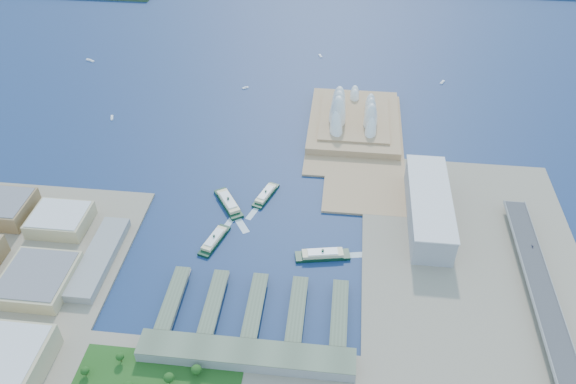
# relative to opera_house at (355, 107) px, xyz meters

# --- Properties ---
(ground) EXTENTS (3000.00, 3000.00, 0.00)m
(ground) POSITION_rel_opera_house_xyz_m (-105.00, -280.00, -32.00)
(ground) COLOR #0F1C47
(ground) RESTS_ON ground
(east_land) EXTENTS (240.00, 500.00, 3.00)m
(east_land) POSITION_rel_opera_house_xyz_m (135.00, -330.00, -30.50)
(east_land) COLOR gray
(east_land) RESTS_ON ground
(peninsula) EXTENTS (135.00, 220.00, 3.00)m
(peninsula) POSITION_rel_opera_house_xyz_m (2.50, -20.00, -30.50)
(peninsula) COLOR tan
(peninsula) RESTS_ON ground
(opera_house) EXTENTS (134.00, 180.00, 58.00)m
(opera_house) POSITION_rel_opera_house_xyz_m (0.00, 0.00, 0.00)
(opera_house) COLOR white
(opera_house) RESTS_ON peninsula
(toaster_building) EXTENTS (45.00, 155.00, 35.00)m
(toaster_building) POSITION_rel_opera_house_xyz_m (90.00, -200.00, -11.50)
(toaster_building) COLOR #929297
(toaster_building) RESTS_ON east_land
(expressway) EXTENTS (26.00, 340.00, 11.85)m
(expressway) POSITION_rel_opera_house_xyz_m (195.00, -340.00, -23.07)
(expressway) COLOR gray
(expressway) RESTS_ON east_land
(west_buildings) EXTENTS (200.00, 280.00, 27.00)m
(west_buildings) POSITION_rel_opera_house_xyz_m (-355.00, -350.00, -15.50)
(west_buildings) COLOR olive
(west_buildings) RESTS_ON west_land
(ferry_wharves) EXTENTS (184.00, 90.00, 9.30)m
(ferry_wharves) POSITION_rel_opera_house_xyz_m (-91.00, -355.00, -27.35)
(ferry_wharves) COLOR #546149
(ferry_wharves) RESTS_ON ground
(terminal_building) EXTENTS (200.00, 28.00, 12.00)m
(terminal_building) POSITION_rel_opera_house_xyz_m (-90.00, -415.00, -23.00)
(terminal_building) COLOR gray
(terminal_building) RESTS_ON south_land
(ferry_a) EXTENTS (45.87, 59.54, 11.50)m
(ferry_a) POSITION_rel_opera_house_xyz_m (-149.33, -197.59, -26.25)
(ferry_a) COLOR black
(ferry_a) RESTS_ON ground
(ferry_b) EXTENTS (29.16, 53.03, 9.75)m
(ferry_b) POSITION_rel_opera_house_xyz_m (-105.95, -176.69, -27.13)
(ferry_b) COLOR black
(ferry_b) RESTS_ON ground
(ferry_c) EXTENTS (28.81, 55.32, 10.15)m
(ferry_c) POSITION_rel_opera_house_xyz_m (-152.73, -263.59, -26.93)
(ferry_c) COLOR black
(ferry_c) RESTS_ON ground
(ferry_d) EXTENTS (62.09, 26.44, 11.40)m
(ferry_d) POSITION_rel_opera_house_xyz_m (-28.67, -273.85, -26.30)
(ferry_d) COLOR black
(ferry_d) RESTS_ON ground
(boat_a) EXTENTS (7.69, 13.80, 2.59)m
(boat_a) POSITION_rel_opera_house_xyz_m (-363.42, -18.75, -30.70)
(boat_a) COLOR white
(boat_a) RESTS_ON ground
(boat_b) EXTENTS (10.00, 8.51, 2.65)m
(boat_b) POSITION_rel_opera_house_xyz_m (-178.58, 94.82, -30.67)
(boat_b) COLOR white
(boat_b) RESTS_ON ground
(boat_c) EXTENTS (8.98, 13.28, 2.91)m
(boat_c) POSITION_rel_opera_house_xyz_m (144.04, 150.24, -30.55)
(boat_c) COLOR white
(boat_c) RESTS_ON ground
(boat_d) EXTENTS (17.62, 11.14, 2.98)m
(boat_d) POSITION_rel_opera_house_xyz_m (-470.11, 163.06, -30.51)
(boat_d) COLOR white
(boat_d) RESTS_ON ground
(boat_e) EXTENTS (7.22, 11.56, 2.71)m
(boat_e) POSITION_rel_opera_house_xyz_m (-64.46, 226.40, -30.65)
(boat_e) COLOR white
(boat_e) RESTS_ON ground
(car_c) EXTENTS (1.69, 4.17, 1.21)m
(car_c) POSITION_rel_opera_house_xyz_m (199.00, -247.52, -16.55)
(car_c) COLOR slate
(car_c) RESTS_ON expressway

